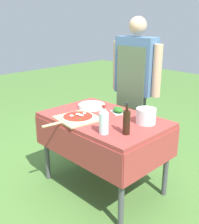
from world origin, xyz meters
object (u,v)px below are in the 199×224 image
(prep_table, at_px, (104,127))
(person_cook, at_px, (135,80))
(herb_container, at_px, (118,110))
(water_bottle, at_px, (104,120))
(oil_bottle, at_px, (127,122))
(pizza_on_peel, at_px, (77,118))
(plate_stack, at_px, (92,106))
(mixing_tub, at_px, (146,116))

(prep_table, xyz_separation_m, person_cook, (-0.17, 0.66, 0.32))
(herb_container, bearing_deg, water_bottle, -60.07)
(water_bottle, bearing_deg, person_cook, 114.88)
(person_cook, bearing_deg, oil_bottle, 120.81)
(person_cook, bearing_deg, pizza_on_peel, 87.74)
(plate_stack, bearing_deg, water_bottle, -34.77)
(plate_stack, bearing_deg, herb_container, 14.08)
(pizza_on_peel, height_order, water_bottle, water_bottle)
(pizza_on_peel, relative_size, mixing_tub, 3.16)
(mixing_tub, height_order, plate_stack, mixing_tub)
(mixing_tub, bearing_deg, prep_table, -155.92)
(water_bottle, distance_m, mixing_tub, 0.43)
(pizza_on_peel, height_order, plate_stack, pizza_on_peel)
(person_cook, xyz_separation_m, oil_bottle, (0.56, -0.80, -0.12))
(herb_container, bearing_deg, prep_table, -88.68)
(prep_table, height_order, mixing_tub, mixing_tub)
(pizza_on_peel, distance_m, mixing_tub, 0.62)
(plate_stack, bearing_deg, person_cook, 76.39)
(herb_container, relative_size, plate_stack, 0.68)
(person_cook, height_order, pizza_on_peel, person_cook)
(prep_table, bearing_deg, person_cook, 104.20)
(oil_bottle, relative_size, mixing_tub, 1.49)
(water_bottle, distance_m, herb_container, 0.54)
(water_bottle, xyz_separation_m, herb_container, (-0.26, 0.46, -0.09))
(pizza_on_peel, bearing_deg, water_bottle, -0.45)
(prep_table, height_order, herb_container, herb_container)
(oil_bottle, bearing_deg, prep_table, 160.06)
(prep_table, bearing_deg, mixing_tub, 24.08)
(prep_table, distance_m, person_cook, 0.75)
(pizza_on_peel, distance_m, plate_stack, 0.36)
(pizza_on_peel, bearing_deg, herb_container, 79.29)
(oil_bottle, bearing_deg, water_bottle, -138.06)
(oil_bottle, bearing_deg, person_cook, 124.88)
(mixing_tub, bearing_deg, person_cook, 136.40)
(prep_table, height_order, oil_bottle, oil_bottle)
(oil_bottle, xyz_separation_m, water_bottle, (-0.13, -0.12, 0.01))
(prep_table, relative_size, plate_stack, 4.13)
(mixing_tub, bearing_deg, pizza_on_peel, -143.98)
(water_bottle, xyz_separation_m, mixing_tub, (0.10, 0.42, -0.04))
(prep_table, relative_size, pizza_on_peel, 2.08)
(pizza_on_peel, height_order, oil_bottle, oil_bottle)
(plate_stack, bearing_deg, oil_bottle, -21.23)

